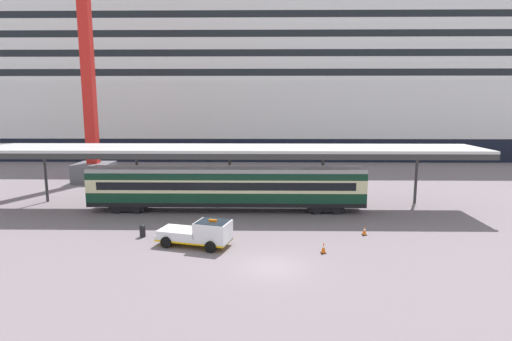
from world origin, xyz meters
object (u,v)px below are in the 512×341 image
Objects in this scene: service_truck at (201,233)px; dockside_crane at (95,40)px; train_carriage at (227,187)px; traffic_cone_near at (364,230)px; traffic_cone_mid at (323,248)px; cruise_ship at (238,73)px; quay_bollard at (142,230)px.

dockside_crane is (-15.98, 23.95, 16.45)m from service_truck.
service_truck is (-1.03, -9.75, -1.33)m from train_carriage.
dockside_crane is at bearing 142.93° from traffic_cone_near.
traffic_cone_mid is 0.01× the size of dockside_crane.
traffic_cone_mid is at bearing -55.99° from train_carriage.
cruise_ship reaches higher than traffic_cone_near.
traffic_cone_near is at bearing 46.97° from traffic_cone_mid.
dockside_crane is at bearing 140.14° from train_carriage.
dockside_crane is 58.56× the size of quay_bollard.
traffic_cone_near is at bearing 2.39° from quay_bollard.
cruise_ship is 26.81× the size of service_truck.
dockside_crane is at bearing 123.72° from service_truck.
traffic_cone_mid is at bearing -13.88° from quay_bollard.
train_carriage is at bearing -88.01° from cruise_ship.
quay_bollard is (-4.72, 1.98, -0.47)m from service_truck.
train_carriage is 4.57× the size of service_truck.
dockside_crane is (-17.01, 14.20, 15.13)m from train_carriage.
traffic_cone_near is (11.13, -7.06, -1.95)m from train_carriage.
dockside_crane is (-28.15, 21.26, 17.07)m from traffic_cone_near.
cruise_ship reaches higher than train_carriage.
traffic_cone_near is 0.01× the size of dockside_crane.
traffic_cone_mid is 13.58m from quay_bollard.
dockside_crane is at bearing -116.64° from cruise_ship.
dockside_crane is 29.93m from quay_bollard.
traffic_cone_mid is at bearing -133.03° from traffic_cone_near.
dockside_crane reaches higher than cruise_ship.
quay_bollard is at bearing -94.53° from cruise_ship.
dockside_crane reaches higher than traffic_cone_near.
dockside_crane reaches higher than traffic_cone_mid.
service_truck is at bearing 171.46° from traffic_cone_mid.
service_truck is at bearing -56.28° from dockside_crane.
service_truck is (0.54, -54.74, -14.63)m from cruise_ship.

